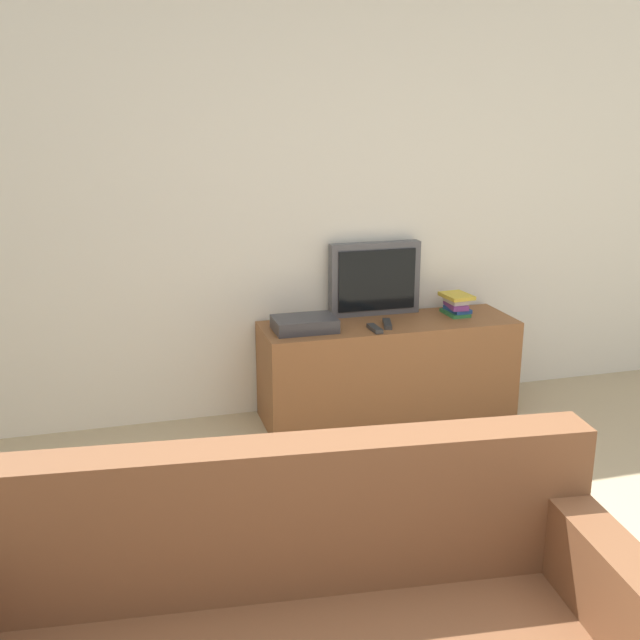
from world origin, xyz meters
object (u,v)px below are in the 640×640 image
tv_stand (388,369)px  set_top_box (304,324)px  remote_secondary (375,328)px  television (375,279)px  book_stack (456,304)px  remote_on_stand (387,324)px

tv_stand → set_top_box: bearing=-177.0°
remote_secondary → television: bearing=70.8°
book_stack → remote_on_stand: (-0.51, -0.12, -0.06)m
tv_stand → television: size_ratio=2.71×
tv_stand → remote_secondary: 0.38m
tv_stand → remote_secondary: bearing=-135.5°
tv_stand → set_top_box: size_ratio=4.31×
television → set_top_box: bearing=-156.3°
television → remote_secondary: bearing=-109.2°
television → remote_secondary: television is taller
television → remote_on_stand: bearing=-92.7°
television → remote_on_stand: television is taller
remote_secondary → book_stack: bearing=17.8°
tv_stand → remote_on_stand: (-0.04, -0.07, 0.32)m
book_stack → set_top_box: book_stack is taller
remote_on_stand → remote_secondary: (-0.11, -0.07, 0.00)m
remote_on_stand → set_top_box: (-0.51, 0.04, 0.03)m
remote_secondary → tv_stand: bearing=44.5°
television → set_top_box: size_ratio=1.59×
remote_on_stand → set_top_box: 0.51m
set_top_box → book_stack: bearing=4.7°
remote_on_stand → remote_secondary: size_ratio=1.18×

